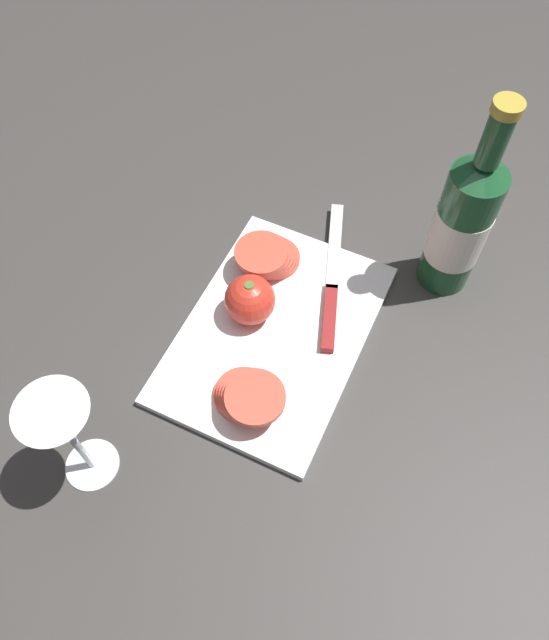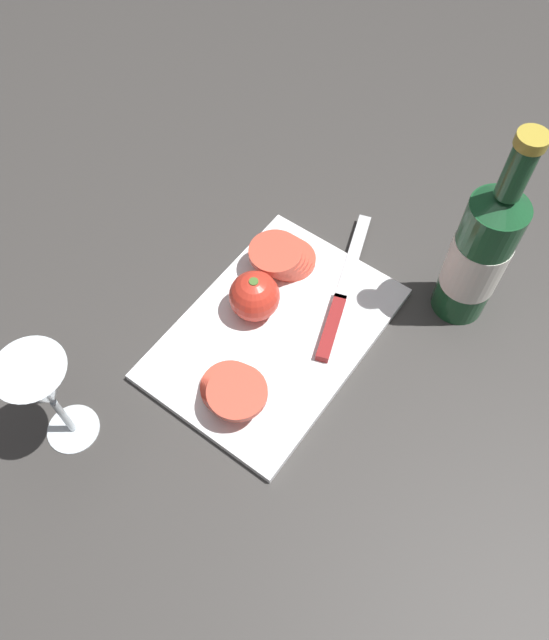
{
  "view_description": "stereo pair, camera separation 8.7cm",
  "coord_description": "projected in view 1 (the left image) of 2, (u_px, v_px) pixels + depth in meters",
  "views": [
    {
      "loc": [
        -0.32,
        -0.21,
        0.79
      ],
      "look_at": [
        0.08,
        -0.01,
        0.04
      ],
      "focal_mm": 35.0,
      "sensor_mm": 36.0,
      "label": 1
    },
    {
      "loc": [
        -0.28,
        -0.28,
        0.79
      ],
      "look_at": [
        0.08,
        -0.01,
        0.04
      ],
      "focal_mm": 35.0,
      "sensor_mm": 36.0,
      "label": 2
    }
  ],
  "objects": [
    {
      "name": "cutting_board",
      "position": [
        274.0,
        333.0,
        0.9
      ],
      "size": [
        0.36,
        0.25,
        0.01
      ],
      "color": "white",
      "rests_on": "ground_plane"
    },
    {
      "name": "tomato_slice_stack_near",
      "position": [
        249.0,
        396.0,
        0.81
      ],
      "size": [
        0.09,
        0.1,
        0.05
      ],
      "color": "#DB4C38",
      "rests_on": "cutting_board"
    },
    {
      "name": "whole_tomato",
      "position": [
        250.0,
        300.0,
        0.88
      ],
      "size": [
        0.07,
        0.07,
        0.07
      ],
      "color": "red",
      "rests_on": "cutting_board"
    },
    {
      "name": "wine_glass",
      "position": [
        64.0,
        429.0,
        0.7
      ],
      "size": [
        0.08,
        0.08,
        0.18
      ],
      "color": "silver",
      "rests_on": "ground_plane"
    },
    {
      "name": "ground_plane",
      "position": [
        240.0,
        379.0,
        0.87
      ],
      "size": [
        3.0,
        3.0,
        0.0
      ],
      "primitive_type": "plane",
      "color": "#383533"
    },
    {
      "name": "knife",
      "position": [
        331.0,
        302.0,
        0.91
      ],
      "size": [
        0.27,
        0.11,
        0.01
      ],
      "rotation": [
        0.0,
        0.0,
        0.33
      ],
      "color": "silver",
      "rests_on": "cutting_board"
    },
    {
      "name": "tomato_slice_stack_far",
      "position": [
        268.0,
        256.0,
        0.93
      ],
      "size": [
        0.1,
        0.09,
        0.05
      ],
      "color": "#DB4C38",
      "rests_on": "cutting_board"
    },
    {
      "name": "wine_bottle",
      "position": [
        461.0,
        224.0,
        0.86
      ],
      "size": [
        0.08,
        0.08,
        0.33
      ],
      "color": "#194C28",
      "rests_on": "ground_plane"
    }
  ]
}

